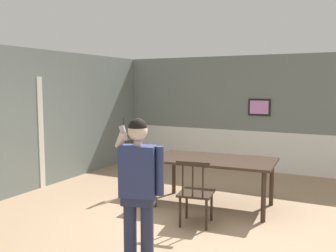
{
  "coord_description": "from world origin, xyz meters",
  "views": [
    {
      "loc": [
        2.13,
        -4.72,
        1.95
      ],
      "look_at": [
        0.08,
        -0.72,
        1.46
      ],
      "focal_mm": 40.23,
      "sensor_mm": 36.0,
      "label": 1
    }
  ],
  "objects_px": {
    "chair_by_doorway": "(139,170)",
    "person_figure": "(139,184)",
    "dining_table": "(214,164)",
    "chair_near_window": "(196,193)"
  },
  "relations": [
    {
      "from": "chair_by_doorway",
      "to": "person_figure",
      "type": "relative_size",
      "value": 0.62
    },
    {
      "from": "dining_table",
      "to": "chair_near_window",
      "type": "bearing_deg",
      "value": -85.65
    },
    {
      "from": "chair_by_doorway",
      "to": "person_figure",
      "type": "height_order",
      "value": "person_figure"
    },
    {
      "from": "dining_table",
      "to": "chair_by_doorway",
      "type": "relative_size",
      "value": 1.97
    },
    {
      "from": "dining_table",
      "to": "chair_by_doorway",
      "type": "bearing_deg",
      "value": -176.02
    },
    {
      "from": "chair_near_window",
      "to": "person_figure",
      "type": "height_order",
      "value": "person_figure"
    },
    {
      "from": "chair_near_window",
      "to": "person_figure",
      "type": "relative_size",
      "value": 0.58
    },
    {
      "from": "dining_table",
      "to": "chair_near_window",
      "type": "distance_m",
      "value": 0.93
    },
    {
      "from": "chair_near_window",
      "to": "chair_by_doorway",
      "type": "bearing_deg",
      "value": 140.57
    },
    {
      "from": "dining_table",
      "to": "person_figure",
      "type": "xyz_separation_m",
      "value": [
        -0.0,
        -2.27,
        0.21
      ]
    }
  ]
}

